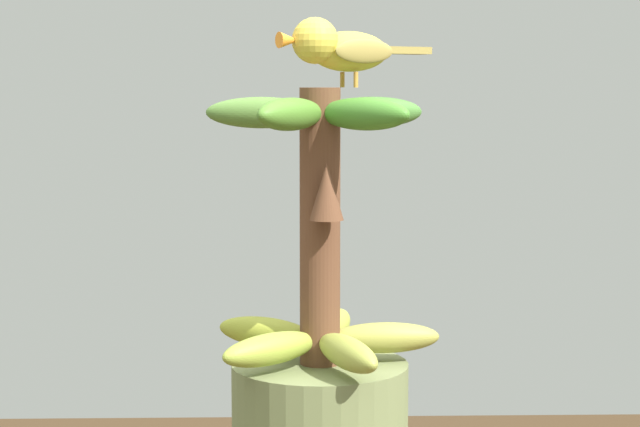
{
  "coord_description": "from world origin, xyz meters",
  "views": [
    {
      "loc": [
        0.03,
        1.23,
        1.55
      ],
      "look_at": [
        0.0,
        0.0,
        1.41
      ],
      "focal_mm": 64.42,
      "sensor_mm": 36.0,
      "label": 1
    }
  ],
  "objects": [
    {
      "name": "perched_bird",
      "position": [
        -0.02,
        -0.03,
        1.59
      ],
      "size": [
        0.18,
        0.11,
        0.07
      ],
      "color": "#C68933",
      "rests_on": "banana_bunch"
    },
    {
      "name": "banana_bunch",
      "position": [
        -0.0,
        0.0,
        1.39
      ],
      "size": [
        0.26,
        0.26,
        0.3
      ],
      "color": "brown",
      "rests_on": "banana_tree"
    }
  ]
}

